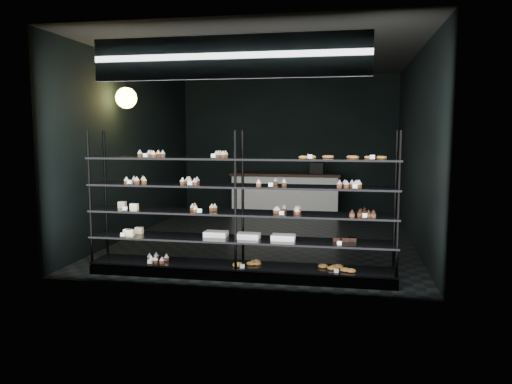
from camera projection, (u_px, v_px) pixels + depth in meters
room at (268, 149)px, 8.76m from camera, size 5.01×6.01×3.20m
display_shelf at (238, 229)px, 6.48m from camera, size 4.00×0.50×1.91m
signage at (228, 57)px, 5.77m from camera, size 3.30×0.05×0.50m
pendant_lamp at (126, 98)px, 8.16m from camera, size 0.34×0.34×0.90m
service_counter at (286, 194)px, 11.33m from camera, size 2.46×0.65×1.23m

